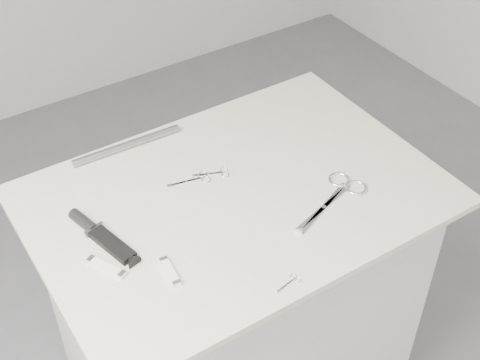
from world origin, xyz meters
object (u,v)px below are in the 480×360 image
embroidery_scissors_a (196,179)px  pocket_knife_a (170,272)px  embroidery_scissors_b (217,173)px  pocket_knife_b (106,267)px  sheathed_knife (99,234)px  metal_rail (127,145)px  plinth (237,312)px  large_shears (339,192)px  tiny_scissors (291,282)px

embroidery_scissors_a → pocket_knife_a: bearing=-118.6°
embroidery_scissors_b → pocket_knife_b: 0.40m
sheathed_knife → metal_rail: bearing=-50.5°
plinth → sheathed_knife: sheathed_knife is taller
plinth → large_shears: 0.54m
sheathed_knife → pocket_knife_b: sheathed_knife is taller
embroidery_scissors_b → plinth: bearing=-65.8°
large_shears → pocket_knife_b: size_ratio=2.50×
tiny_scissors → pocket_knife_b: (-0.32, 0.25, 0.01)m
sheathed_knife → large_shears: bearing=-121.8°
large_shears → metal_rail: (-0.36, 0.45, 0.01)m
embroidery_scissors_b → sheathed_knife: sheathed_knife is taller
large_shears → embroidery_scissors_b: 0.31m
embroidery_scissors_b → metal_rail: 0.26m
plinth → pocket_knife_b: (-0.37, -0.05, 0.48)m
embroidery_scissors_a → pocket_knife_a: (-0.20, -0.24, 0.00)m
sheathed_knife → pocket_knife_a: bearing=-169.4°
pocket_knife_b → metal_rail: 0.43m
large_shears → metal_rail: size_ratio=0.80×
embroidery_scissors_b → pocket_knife_b: bearing=-135.6°
sheathed_knife → pocket_knife_a: 0.21m
embroidery_scissors_b → tiny_scissors: 0.40m
large_shears → pocket_knife_b: (-0.59, 0.08, 0.00)m
embroidery_scissors_b → pocket_knife_b: size_ratio=0.94×
large_shears → metal_rail: bearing=110.2°
pocket_knife_b → metal_rail: bearing=-58.1°
pocket_knife_b → tiny_scissors: bearing=-154.7°
embroidery_scissors_b → embroidery_scissors_a: bearing=-165.0°
embroidery_scissors_a → pocket_knife_b: (-0.31, -0.15, 0.00)m
embroidery_scissors_b → metal_rail: metal_rail is taller
plinth → pocket_knife_a: bearing=-151.8°
plinth → sheathed_knife: 0.59m
embroidery_scissors_a → pocket_knife_b: pocket_knife_b is taller
metal_rail → sheathed_knife: bearing=-126.9°
large_shears → sheathed_knife: sheathed_knife is taller
large_shears → pocket_knife_a: pocket_knife_a is taller
large_shears → tiny_scissors: (-0.27, -0.17, -0.00)m
pocket_knife_a → tiny_scissors: bearing=-122.0°
large_shears → pocket_knife_a: 0.48m
pocket_knife_b → metal_rail: size_ratio=0.32×
pocket_knife_a → metal_rail: metal_rail is taller
large_shears → plinth: bearing=128.8°
embroidery_scissors_b → sheathed_knife: (-0.34, -0.04, 0.01)m
pocket_knife_a → metal_rail: (0.11, 0.45, 0.00)m
large_shears → embroidery_scissors_a: 0.36m
plinth → sheathed_knife: (-0.35, 0.05, 0.48)m
pocket_knife_a → large_shears: bearing=-83.2°
large_shears → tiny_scissors: 0.32m
metal_rail → large_shears: bearing=-50.9°
tiny_scissors → pocket_knife_a: 0.26m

